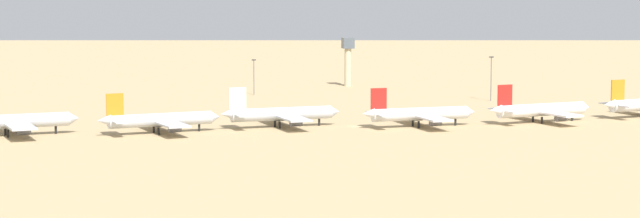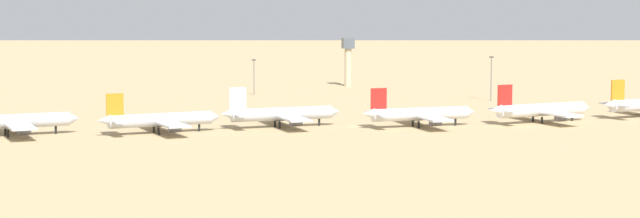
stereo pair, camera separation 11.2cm
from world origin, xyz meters
name	(u,v)px [view 1 (the left image)]	position (x,y,z in m)	size (l,w,h in m)	color
ground	(355,126)	(0.00, 0.00, 0.00)	(4000.00, 4000.00, 0.00)	tan
parked_jet_white_1	(10,121)	(-109.97, -0.06, 4.59)	(42.25, 36.10, 14.02)	silver
parked_jet_orange_2	(160,120)	(-64.55, -3.87, 4.34)	(39.84, 34.11, 13.24)	silver
parked_jet_white_3	(281,114)	(-24.42, 2.91, 4.46)	(41.23, 34.93, 13.62)	silver
parked_jet_red_4	(419,114)	(20.19, -6.33, 4.35)	(40.19, 33.90, 13.27)	silver
parked_jet_red_5	(540,110)	(64.06, -4.41, 4.43)	(40.70, 34.81, 13.51)	white
control_tower	(348,57)	(36.84, 151.90, 13.68)	(5.20, 5.20, 22.67)	#C6B793
light_pole_west	(254,74)	(-13.64, 117.72, 8.87)	(1.80, 0.50, 15.33)	#59595E
light_pole_mid	(491,76)	(75.84, 70.35, 10.29)	(1.80, 0.50, 18.11)	#59595E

